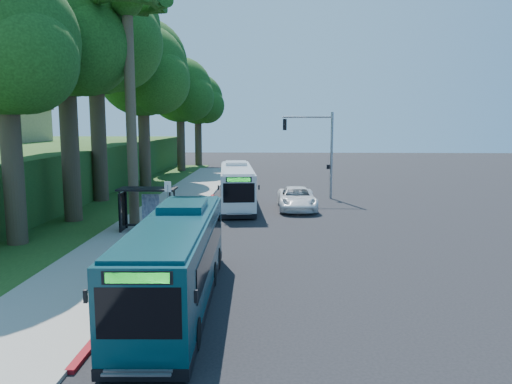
{
  "coord_description": "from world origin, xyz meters",
  "views": [
    {
      "loc": [
        0.05,
        -30.5,
        6.27
      ],
      "look_at": [
        -1.01,
        1.0,
        1.79
      ],
      "focal_mm": 35.0,
      "sensor_mm": 36.0,
      "label": 1
    }
  ],
  "objects_px": {
    "bus_shelter": "(144,201)",
    "pickup": "(297,198)",
    "teal_bus": "(177,258)",
    "white_bus": "(237,185)"
  },
  "relations": [
    {
      "from": "bus_shelter",
      "to": "teal_bus",
      "type": "xyz_separation_m",
      "value": [
        4.01,
        -11.05,
        -0.22
      ]
    },
    {
      "from": "bus_shelter",
      "to": "teal_bus",
      "type": "distance_m",
      "value": 11.76
    },
    {
      "from": "pickup",
      "to": "teal_bus",
      "type": "bearing_deg",
      "value": -106.44
    },
    {
      "from": "teal_bus",
      "to": "pickup",
      "type": "bearing_deg",
      "value": 73.19
    },
    {
      "from": "bus_shelter",
      "to": "pickup",
      "type": "bearing_deg",
      "value": 40.3
    },
    {
      "from": "white_bus",
      "to": "pickup",
      "type": "relative_size",
      "value": 1.91
    },
    {
      "from": "white_bus",
      "to": "teal_bus",
      "type": "distance_m",
      "value": 19.94
    },
    {
      "from": "bus_shelter",
      "to": "pickup",
      "type": "xyz_separation_m",
      "value": [
        9.04,
        7.67,
        -1.01
      ]
    },
    {
      "from": "white_bus",
      "to": "teal_bus",
      "type": "xyz_separation_m",
      "value": [
        -0.64,
        -19.93,
        0.03
      ]
    },
    {
      "from": "bus_shelter",
      "to": "pickup",
      "type": "distance_m",
      "value": 11.89
    }
  ]
}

